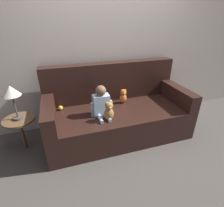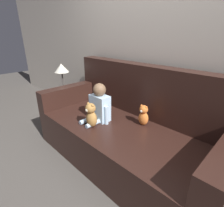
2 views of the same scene
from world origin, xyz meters
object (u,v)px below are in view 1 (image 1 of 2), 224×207
at_px(person_baby, 101,103).
at_px(plush_toy_side, 123,96).
at_px(side_table, 15,105).
at_px(teddy_bear_brown, 109,111).
at_px(couch, 117,112).
at_px(toy_ball, 60,108).

xyz_separation_m(person_baby, plush_toy_side, (0.42, 0.26, -0.07)).
bearing_deg(side_table, person_baby, -9.54).
bearing_deg(side_table, teddy_bear_brown, -16.77).
distance_m(person_baby, side_table, 1.08).
xyz_separation_m(plush_toy_side, side_table, (-1.48, -0.08, 0.11)).
height_order(couch, person_baby, couch).
height_order(person_baby, toy_ball, person_baby).
bearing_deg(couch, side_table, 179.39).
bearing_deg(toy_ball, side_table, -166.13).
xyz_separation_m(teddy_bear_brown, toy_ball, (-0.59, 0.47, -0.10)).
height_order(toy_ball, side_table, side_table).
bearing_deg(plush_toy_side, person_baby, -148.49).
bearing_deg(person_baby, teddy_bear_brown, -70.24).
height_order(plush_toy_side, side_table, side_table).
bearing_deg(couch, teddy_bear_brown, -124.27).
xyz_separation_m(plush_toy_side, toy_ball, (-0.95, 0.06, -0.08)).
relative_size(person_baby, side_table, 0.46).
height_order(teddy_bear_brown, toy_ball, teddy_bear_brown).
bearing_deg(teddy_bear_brown, toy_ball, 141.31).
xyz_separation_m(couch, side_table, (-1.35, 0.01, 0.33)).
xyz_separation_m(toy_ball, side_table, (-0.54, -0.13, 0.19)).
bearing_deg(person_baby, side_table, 170.46).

